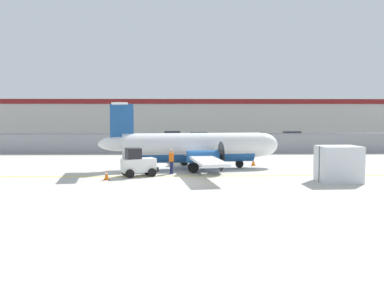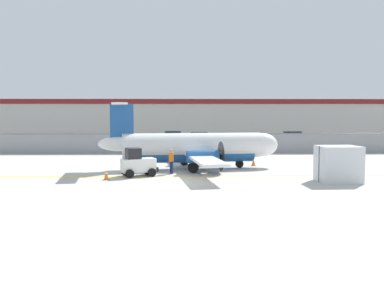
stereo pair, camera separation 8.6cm
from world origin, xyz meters
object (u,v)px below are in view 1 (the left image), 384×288
Objects in this scene: baggage_tug at (138,163)px; traffic_cone_near_left at (253,162)px; traffic_cone_near_right at (185,161)px; traffic_cone_far_left at (106,175)px; parked_car_5 at (293,137)px; ground_crew_worker at (171,160)px; cargo_container at (339,164)px; parked_car_2 at (173,137)px; parked_car_4 at (259,140)px; traffic_cone_far_right at (154,169)px; parked_car_0 at (65,140)px; parked_car_1 at (125,141)px; commuter_airplane at (195,148)px; parked_car_3 at (200,138)px.

traffic_cone_near_left is at bearing 11.17° from baggage_tug.
traffic_cone_near_right is at bearing 42.22° from baggage_tug.
baggage_tug is 2.46m from traffic_cone_far_left.
traffic_cone_near_right is at bearing -122.87° from parked_car_5.
ground_crew_worker is 10.94m from cargo_container.
parked_car_2 is 13.36m from parked_car_4.
cargo_container is 12.27m from traffic_cone_far_right.
traffic_cone_far_left is 0.15× the size of parked_car_0.
cargo_container reaches higher than ground_crew_worker.
cargo_container is 13.02m from traffic_cone_near_right.
ground_crew_worker is at bearing 112.65° from parked_car_1.
traffic_cone_near_left is at bearing 133.44° from parked_car_1.
parked_car_4 is (3.62, 17.69, 0.58)m from traffic_cone_near_left.
commuter_airplane is 25.10× the size of traffic_cone_far_right.
traffic_cone_far_right is 24.50m from parked_car_4.
cargo_container is at bearing -19.92° from traffic_cone_far_right.
parked_car_4 is at bearing -7.00° from parked_car_0.
parked_car_3 is at bearing 57.89° from baggage_tug.
parked_car_1 is at bearing 126.62° from traffic_cone_near_left.
parked_car_2 and parked_car_3 have the same top height.
parked_car_3 is (-7.23, 30.31, -0.21)m from cargo_container.
commuter_airplane is 20.07m from parked_car_1.
ground_crew_worker and parked_car_0 have the same top height.
commuter_airplane is 9.45× the size of ground_crew_worker.
parked_car_1 is at bearing -160.59° from parked_car_5.
traffic_cone_near_left is at bearing -111.81° from parked_car_5.
ground_crew_worker is at bearing -92.14° from parked_car_3.
parked_car_2 is (-10.79, 34.03, -0.21)m from cargo_container.
parked_car_0 is at bearing 177.54° from parked_car_4.
ground_crew_worker is at bearing -64.14° from parked_car_0.
parked_car_3 is at bearing 76.44° from traffic_cone_far_left.
traffic_cone_near_left is 22.37m from parked_car_3.
traffic_cone_far_right is 25.80m from parked_car_0.
baggage_tug is 4.02× the size of traffic_cone_far_right.
cargo_container is at bearing -100.57° from parked_car_5.
traffic_cone_far_right is 0.15× the size of parked_car_5.
traffic_cone_far_left and traffic_cone_far_right have the same top height.
ground_crew_worker is at bearing -119.42° from parked_car_5.
traffic_cone_near_right and traffic_cone_far_right have the same top height.
baggage_tug is at bearing -122.68° from traffic_cone_far_right.
parked_car_4 is (-0.20, 25.89, -0.21)m from cargo_container.
traffic_cone_far_left is at bearing -122.82° from parked_car_5.
parked_car_5 is (12.97, 2.67, 0.00)m from parked_car_3.
baggage_tug is 10.27m from traffic_cone_near_left.
traffic_cone_far_left is 0.15× the size of parked_car_1.
baggage_tug is at bearing -96.36° from parked_car_3.
parked_car_5 is at bearing 53.56° from commuter_airplane.
baggage_tug is 26.68m from parked_car_0.
parked_car_0 and parked_car_5 have the same top height.
parked_car_5 reaches higher than traffic_cone_near_left.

